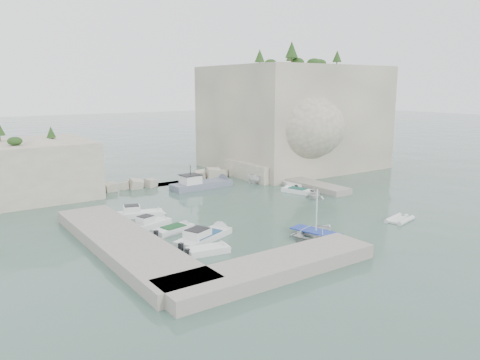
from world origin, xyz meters
TOP-DOWN VIEW (x-y plane):
  - ground at (0.00, 0.00)m, footprint 400.00×400.00m
  - cliff_east at (23.00, 23.00)m, footprint 26.00×22.00m
  - cliff_terrace at (13.00, 18.00)m, footprint 8.00×10.00m
  - outcrop_west at (-20.00, 25.00)m, footprint 16.00×14.00m
  - quay_west at (-17.00, -1.00)m, footprint 5.00×24.00m
  - quay_south at (-10.00, -12.50)m, footprint 18.00×4.00m
  - ledge_east at (13.50, 10.00)m, footprint 3.00×16.00m
  - breakwater at (-1.00, 22.00)m, footprint 28.00×3.00m
  - motorboat_a at (-11.81, 8.08)m, footprint 5.75×3.24m
  - motorboat_b at (-12.39, 3.81)m, footprint 4.98×2.87m
  - motorboat_c at (-11.29, 0.98)m, footprint 4.61×2.49m
  - motorboat_d at (-10.09, -2.70)m, footprint 7.16×4.54m
  - motorboat_e at (-11.54, -5.84)m, footprint 4.06×2.17m
  - rowboat at (-0.94, -7.76)m, footprint 6.03×4.95m
  - inflatable_dinghy at (9.75, -9.07)m, footprint 3.98×2.56m
  - tender_east_a at (9.55, 3.39)m, footprint 3.66×3.45m
  - tender_east_b at (9.88, 6.91)m, footprint 2.86×4.80m
  - tender_east_c at (11.98, 10.59)m, footprint 3.67×5.37m
  - tender_east_d at (9.79, 14.42)m, footprint 4.83×2.98m
  - work_boat at (0.95, 16.66)m, footprint 9.51×3.03m
  - rowboat_mast at (-0.94, -7.76)m, footprint 0.10×0.10m
  - vegetation at (17.83, 24.40)m, footprint 53.48×13.88m

SIDE VIEW (x-z plane):
  - ground at x=0.00m, z-range 0.00..0.00m
  - motorboat_a at x=-11.81m, z-range -0.70..0.70m
  - motorboat_b at x=-12.39m, z-range -0.70..0.70m
  - motorboat_c at x=-11.29m, z-range -0.35..0.35m
  - motorboat_d at x=-10.09m, z-range -0.70..0.70m
  - motorboat_e at x=-11.54m, z-range -0.35..0.35m
  - rowboat at x=-0.94m, z-range -0.55..0.55m
  - inflatable_dinghy at x=9.75m, z-range -0.22..0.22m
  - tender_east_a at x=9.55m, z-range -0.77..0.77m
  - tender_east_b at x=9.88m, z-range -0.35..0.35m
  - tender_east_c at x=11.98m, z-range -0.35..0.35m
  - tender_east_d at x=9.79m, z-range -0.87..0.87m
  - work_boat at x=0.95m, z-range -1.10..1.10m
  - ledge_east at x=13.50m, z-range 0.00..0.80m
  - quay_west at x=-17.00m, z-range 0.00..1.10m
  - quay_south at x=-10.00m, z-range 0.00..1.10m
  - breakwater at x=-1.00m, z-range 0.00..1.40m
  - cliff_terrace at x=13.00m, z-range 0.00..2.50m
  - rowboat_mast at x=-0.94m, z-range 0.55..4.75m
  - outcrop_west at x=-20.00m, z-range 0.00..7.00m
  - cliff_east at x=23.00m, z-range 0.00..17.00m
  - vegetation at x=17.83m, z-range 11.23..24.63m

